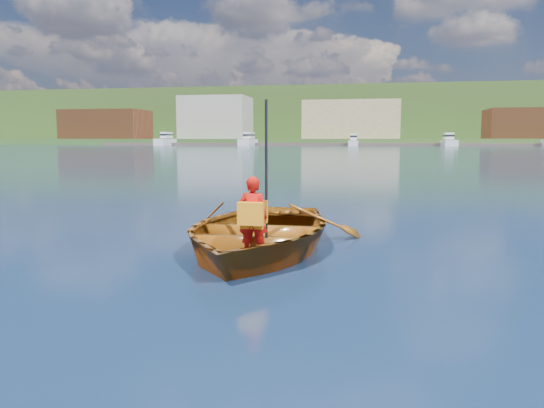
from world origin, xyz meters
TOP-DOWN VIEW (x-y plane):
  - ground at (0.00, 0.00)m, footprint 600.00×600.00m
  - rowboat at (0.27, -0.57)m, footprint 3.08×4.29m
  - child_paddler at (0.41, -1.47)m, footprint 0.40×0.34m
  - shoreline at (0.00, 236.61)m, footprint 400.00×140.00m
  - dock at (-0.12, 148.00)m, footprint 160.05×9.10m
  - waterfront_buildings at (-7.74, 165.00)m, footprint 202.00×16.00m
  - marina_yachts at (11.12, 143.32)m, footprint 142.24×12.53m
  - hillside_trees at (-1.14, 229.22)m, footprint 268.23×83.32m

SIDE VIEW (x-z plane):
  - ground at x=0.00m, z-range 0.00..0.00m
  - rowboat at x=0.27m, z-range -0.15..0.73m
  - dock at x=-0.12m, z-range 0.00..0.80m
  - child_paddler at x=0.41m, z-range -0.38..1.69m
  - marina_yachts at x=11.12m, z-range -0.76..3.49m
  - waterfront_buildings at x=-7.74m, z-range 0.74..14.74m
  - shoreline at x=0.00m, z-range -0.68..21.32m
  - hillside_trees at x=-1.14m, z-range 3.13..28.65m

